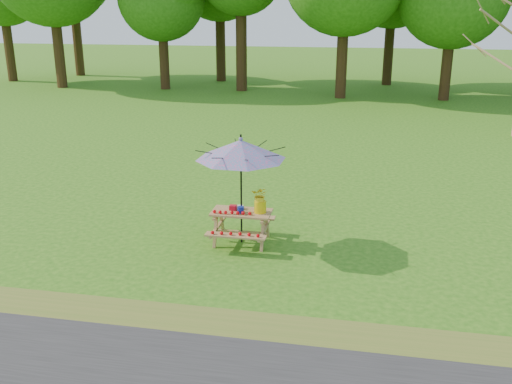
# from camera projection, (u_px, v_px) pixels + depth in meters

# --- Properties ---
(ground) EXTENTS (120.00, 120.00, 0.00)m
(ground) POSITION_uv_depth(u_px,v_px,m) (419.00, 267.00, 10.58)
(ground) COLOR #286513
(ground) RESTS_ON ground
(drygrass_strip) EXTENTS (120.00, 1.20, 0.01)m
(drygrass_strip) POSITION_uv_depth(u_px,v_px,m) (435.00, 352.00, 7.96)
(drygrass_strip) COLOR olive
(drygrass_strip) RESTS_ON ground
(picnic_table) EXTENTS (1.20, 1.32, 0.67)m
(picnic_table) POSITION_uv_depth(u_px,v_px,m) (241.00, 227.00, 11.57)
(picnic_table) COLOR #9E6F47
(picnic_table) RESTS_ON ground
(patio_umbrella) EXTENTS (2.37, 2.37, 2.25)m
(patio_umbrella) POSITION_uv_depth(u_px,v_px,m) (241.00, 150.00, 11.07)
(patio_umbrella) COLOR black
(patio_umbrella) RESTS_ON ground
(produce_bins) EXTENTS (0.33, 0.36, 0.13)m
(produce_bins) POSITION_uv_depth(u_px,v_px,m) (238.00, 208.00, 11.48)
(produce_bins) COLOR red
(produce_bins) RESTS_ON picnic_table
(tomatoes_row) EXTENTS (0.77, 0.13, 0.07)m
(tomatoes_row) POSITION_uv_depth(u_px,v_px,m) (232.00, 212.00, 11.32)
(tomatoes_row) COLOR red
(tomatoes_row) RESTS_ON picnic_table
(flower_bucket) EXTENTS (0.34, 0.30, 0.54)m
(flower_bucket) POSITION_uv_depth(u_px,v_px,m) (260.00, 199.00, 11.32)
(flower_bucket) COLOR yellow
(flower_bucket) RESTS_ON picnic_table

